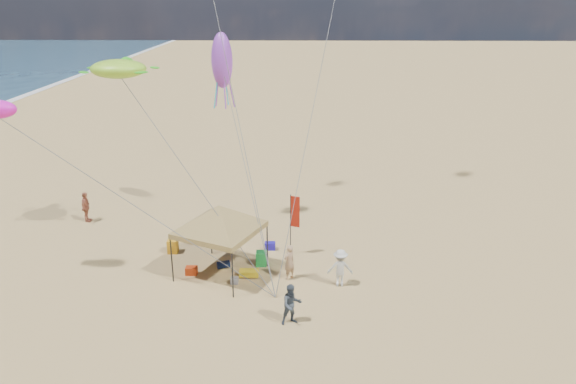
# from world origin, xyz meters

# --- Properties ---
(ground) EXTENTS (280.00, 280.00, 0.00)m
(ground) POSITION_xyz_m (0.00, 0.00, 0.00)
(ground) COLOR tan
(ground) RESTS_ON ground
(canopy_tent) EXTENTS (5.88, 5.88, 3.99)m
(canopy_tent) POSITION_xyz_m (-3.12, 2.68, 3.32)
(canopy_tent) COLOR black
(canopy_tent) RESTS_ON ground
(feather_flag) EXTENTS (0.47, 0.18, 3.21)m
(feather_flag) POSITION_xyz_m (0.25, 4.74, 2.14)
(feather_flag) COLOR black
(feather_flag) RESTS_ON ground
(cooler_red) EXTENTS (0.54, 0.38, 0.38)m
(cooler_red) POSITION_xyz_m (-4.53, 2.58, 0.19)
(cooler_red) COLOR red
(cooler_red) RESTS_ON ground
(cooler_blue) EXTENTS (0.54, 0.38, 0.38)m
(cooler_blue) POSITION_xyz_m (-0.97, 5.33, 0.19)
(cooler_blue) COLOR #1E13A1
(cooler_blue) RESTS_ON ground
(bag_navy) EXTENTS (0.69, 0.54, 0.36)m
(bag_navy) POSITION_xyz_m (-3.11, 3.24, 0.18)
(bag_navy) COLOR #0B1532
(bag_navy) RESTS_ON ground
(bag_orange) EXTENTS (0.54, 0.69, 0.36)m
(bag_orange) POSITION_xyz_m (-4.84, 6.50, 0.18)
(bag_orange) COLOR red
(bag_orange) RESTS_ON ground
(chair_green) EXTENTS (0.50, 0.50, 0.70)m
(chair_green) POSITION_xyz_m (-1.31, 3.58, 0.35)
(chair_green) COLOR green
(chair_green) RESTS_ON ground
(chair_yellow) EXTENTS (0.50, 0.50, 0.70)m
(chair_yellow) POSITION_xyz_m (-5.90, 4.88, 0.35)
(chair_yellow) COLOR orange
(chair_yellow) RESTS_ON ground
(crate_grey) EXTENTS (0.34, 0.30, 0.28)m
(crate_grey) POSITION_xyz_m (-2.42, 1.77, 0.14)
(crate_grey) COLOR slate
(crate_grey) RESTS_ON ground
(beach_cart) EXTENTS (0.90, 0.50, 0.24)m
(beach_cart) POSITION_xyz_m (-1.81, 2.39, 0.20)
(beach_cart) COLOR gold
(beach_cart) RESTS_ON ground
(person_near_a) EXTENTS (0.72, 0.72, 1.69)m
(person_near_a) POSITION_xyz_m (0.07, 2.27, 0.85)
(person_near_a) COLOR tan
(person_near_a) RESTS_ON ground
(person_near_b) EXTENTS (1.00, 0.89, 1.73)m
(person_near_b) POSITION_xyz_m (0.22, -1.40, 0.86)
(person_near_b) COLOR #38424D
(person_near_b) RESTS_ON ground
(person_near_c) EXTENTS (1.17, 0.70, 1.77)m
(person_near_c) POSITION_xyz_m (2.36, 1.66, 0.88)
(person_near_c) COLOR beige
(person_near_c) RESTS_ON ground
(person_far_a) EXTENTS (0.46, 1.05, 1.78)m
(person_far_a) POSITION_xyz_m (-11.74, 8.81, 0.89)
(person_far_a) COLOR #A3593E
(person_far_a) RESTS_ON ground
(turtle_kite) EXTENTS (2.72, 2.24, 0.86)m
(turtle_kite) POSITION_xyz_m (-7.85, 5.23, 9.17)
(turtle_kite) COLOR #98DC2E
(turtle_kite) RESTS_ON ground
(squid_kite) EXTENTS (1.41, 1.41, 2.93)m
(squid_kite) POSITION_xyz_m (-3.60, 9.23, 9.11)
(squid_kite) COLOR #9D42D8
(squid_kite) RESTS_ON ground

